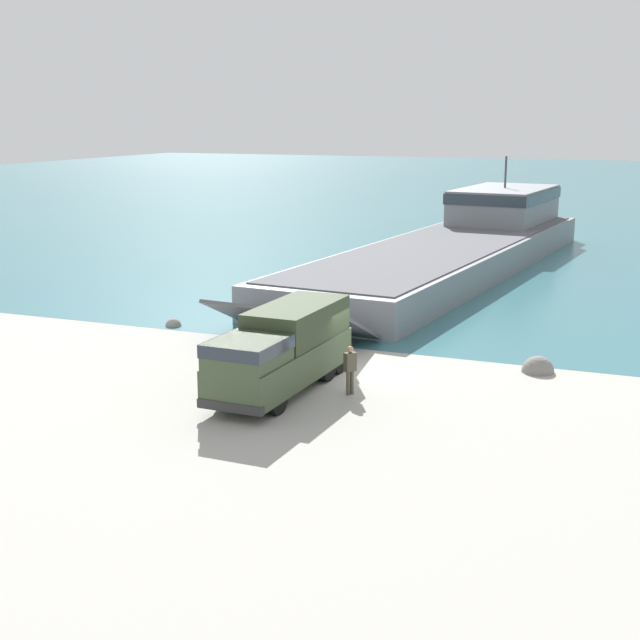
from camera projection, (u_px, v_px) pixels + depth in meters
ground_plane at (355, 373)px, 35.16m from camera, size 240.00×240.00×0.00m
water_surface at (589, 191)px, 119.79m from camera, size 240.00×180.00×0.01m
landing_craft at (463, 241)px, 60.52m from camera, size 12.17×42.03×6.91m
military_truck at (282, 349)px, 32.53m from camera, size 2.66×7.95×3.01m
soldier_on_ramp at (350, 366)px, 32.20m from camera, size 0.44×0.50×1.82m
shoreline_rock_a at (538, 372)px, 35.27m from camera, size 1.29×1.29×1.29m
shoreline_rock_b at (173, 326)px, 42.97m from camera, size 0.77×0.77×0.77m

